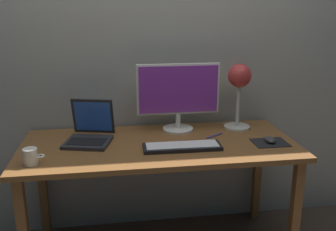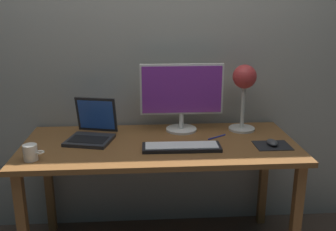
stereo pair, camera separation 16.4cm
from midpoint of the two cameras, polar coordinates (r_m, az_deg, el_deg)
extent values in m
cube|color=#9E998E|center=(2.51, 0.15, 11.25)|extent=(4.80, 0.06, 2.60)
cube|color=brown|center=(2.25, 0.86, -4.45)|extent=(1.60, 0.70, 0.03)
cube|color=brown|center=(2.34, 20.50, -14.79)|extent=(0.05, 0.05, 0.71)
cube|color=brown|center=(2.72, -15.71, -9.80)|extent=(0.05, 0.05, 0.71)
cube|color=brown|center=(2.81, 15.72, -8.87)|extent=(0.05, 0.05, 0.71)
cylinder|color=silver|center=(2.46, 3.91, -2.08)|extent=(0.20, 0.20, 0.01)
cylinder|color=silver|center=(2.44, 3.93, -0.83)|extent=(0.03, 0.03, 0.10)
cube|color=silver|center=(2.39, 4.03, 3.92)|extent=(0.52, 0.03, 0.32)
cube|color=purple|center=(2.37, 4.08, 3.83)|extent=(0.50, 0.00, 0.29)
cube|color=black|center=(2.15, 4.22, -4.79)|extent=(0.44, 0.15, 0.02)
cube|color=silver|center=(2.15, 4.22, -4.49)|extent=(0.41, 0.12, 0.01)
cube|color=#28282B|center=(2.29, -9.64, -3.68)|extent=(0.30, 0.28, 0.02)
cube|color=black|center=(2.27, -9.79, -3.56)|extent=(0.24, 0.17, 0.00)
cube|color=#28282B|center=(2.37, -8.72, 0.13)|extent=(0.26, 0.11, 0.22)
cube|color=blue|center=(2.37, -8.72, 0.13)|extent=(0.23, 0.10, 0.19)
cylinder|color=beige|center=(2.53, 12.77, -1.95)|extent=(0.17, 0.17, 0.01)
cylinder|color=silver|center=(2.48, 13.00, 1.54)|extent=(0.02, 0.02, 0.30)
sphere|color=#BF3333|center=(2.44, 13.27, 5.67)|extent=(0.15, 0.15, 0.15)
sphere|color=#FFEAB2|center=(2.44, 13.28, 4.76)|extent=(0.05, 0.05, 0.05)
cube|color=black|center=(2.30, 17.30, -4.32)|extent=(0.20, 0.16, 0.00)
ellipsoid|color=#38383A|center=(2.29, 17.29, -3.89)|extent=(0.06, 0.10, 0.03)
cylinder|color=white|center=(2.08, -17.77, -5.31)|extent=(0.07, 0.07, 0.09)
torus|color=white|center=(2.07, -16.46, -5.31)|extent=(0.05, 0.05, 0.01)
cylinder|color=#2633A5|center=(2.35, 9.29, -3.21)|extent=(0.12, 0.08, 0.01)
camera|label=1|loc=(0.08, -87.82, 0.64)|focal=40.83mm
camera|label=2|loc=(0.08, 92.18, -0.64)|focal=40.83mm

